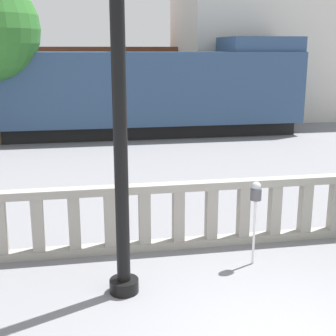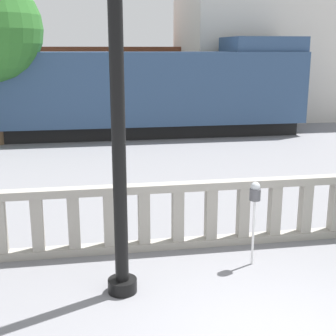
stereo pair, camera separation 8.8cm
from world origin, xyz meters
name	(u,v)px [view 1 (the left image)]	position (x,y,z in m)	size (l,w,h in m)	color
balustrade	(211,214)	(0.00, 3.17, 0.61)	(14.32, 0.24, 1.23)	#9E998E
lamppost	(118,67)	(-1.74, 1.72, 3.31)	(0.44, 0.44, 6.85)	black
parking_meter	(256,198)	(0.49, 2.28, 1.18)	(0.18, 0.18, 1.45)	silver
train_near	(3,94)	(-5.32, 14.86, 1.80)	(24.61, 3.09, 4.02)	black
train_far	(68,79)	(-2.99, 22.50, 1.92)	(18.50, 3.19, 4.24)	black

